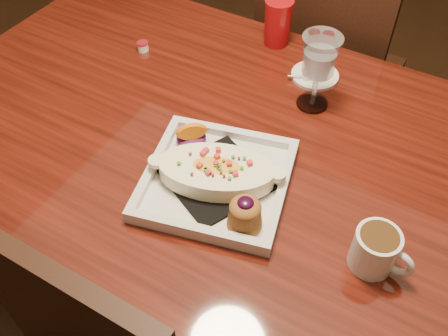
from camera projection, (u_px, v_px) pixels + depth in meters
The scene contains 9 objects.
floor at pixel (228, 297), 1.67m from camera, with size 7.00×7.00×0.00m, color #311A10.
table at pixel (230, 166), 1.18m from camera, with size 1.50×0.90×0.75m.
chair_far at pixel (323, 74), 1.66m from camera, with size 0.42×0.42×0.93m.
plate at pixel (218, 178), 0.99m from camera, with size 0.35×0.35×0.08m.
coffee_mug at pixel (376, 249), 0.86m from camera, with size 0.11×0.08×0.08m.
goblet at pixel (319, 60), 1.09m from camera, with size 0.09×0.09×0.18m.
saucer at pixel (314, 74), 1.25m from camera, with size 0.12×0.12×0.08m.
creamer_loose at pixel (143, 46), 1.32m from camera, with size 0.03×0.03×0.02m.
red_tumbler at pixel (278, 23), 1.31m from camera, with size 0.08×0.08×0.13m, color #B30C11.
Camera 1 is at (0.39, -0.69, 1.53)m, focal length 40.00 mm.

